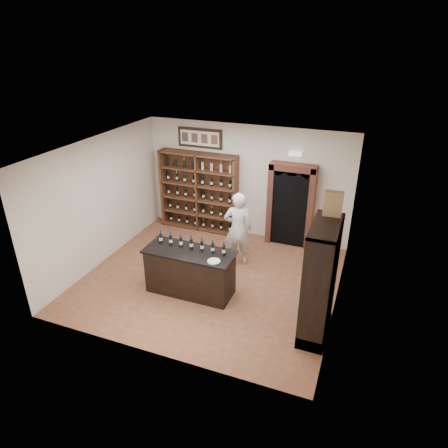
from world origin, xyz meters
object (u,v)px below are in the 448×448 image
Objects in this scene: counter_bottle_0 at (161,238)px; wine_crate at (333,204)px; side_cabinet at (320,298)px; wine_shelf at (199,192)px; shopkeeper at (238,229)px; tasting_counter at (190,272)px.

wine_crate is (3.44, -0.01, 1.32)m from counter_bottle_0.
wine_crate reaches higher than side_cabinet.
side_cabinet is (3.44, -0.41, -0.35)m from counter_bottle_0.
wine_shelf is at bearing 142.13° from wine_crate.
side_cabinet is 2.86m from shopkeeper.
side_cabinet reaches higher than counter_bottle_0.
wine_shelf is 3.19m from tasting_counter.
side_cabinet is at bearing -6.81° from counter_bottle_0.
tasting_counter is at bearing 52.22° from shopkeeper.
wine_crate reaches higher than wine_shelf.
side_cabinet is at bearing -40.21° from wine_shelf.
wine_shelf is 4.94× the size of wine_crate.
counter_bottle_0 is 0.14× the size of side_cabinet.
tasting_counter is 1.66m from shopkeeper.
counter_bottle_0 is (0.38, -2.82, 0.01)m from wine_shelf.
wine_shelf is 5.02m from side_cabinet.
wine_shelf is 1.17× the size of tasting_counter.
tasting_counter is 2.75m from side_cabinet.
shopkeeper reaches higher than counter_bottle_0.
wine_shelf is at bearing 139.79° from side_cabinet.
wine_crate is (3.82, -2.83, 1.32)m from wine_shelf.
wine_crate is (-0.01, 0.40, 1.67)m from side_cabinet.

